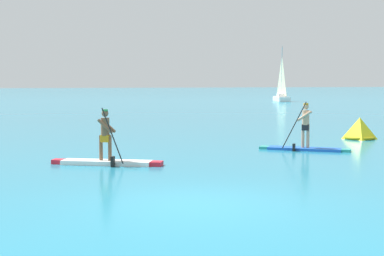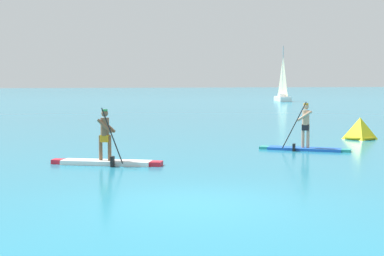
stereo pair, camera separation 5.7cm
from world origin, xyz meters
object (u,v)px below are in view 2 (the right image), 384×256
(race_marker_buoy, at_px, (360,130))
(paddleboarder_far_right, at_px, (304,140))
(paddleboarder_mid_center, at_px, (107,155))
(sailboat_right_horizon, at_px, (283,94))

(race_marker_buoy, bearing_deg, paddleboarder_far_right, -146.21)
(paddleboarder_mid_center, height_order, paddleboarder_far_right, paddleboarder_far_right)
(paddleboarder_mid_center, distance_m, paddleboarder_far_right, 7.68)
(sailboat_right_horizon, bearing_deg, race_marker_buoy, -6.72)
(race_marker_buoy, bearing_deg, paddleboarder_mid_center, -159.78)
(paddleboarder_mid_center, height_order, sailboat_right_horizon, sailboat_right_horizon)
(race_marker_buoy, bearing_deg, sailboat_right_horizon, 67.54)
(paddleboarder_mid_center, height_order, race_marker_buoy, paddleboarder_mid_center)
(paddleboarder_mid_center, distance_m, sailboat_right_horizon, 57.73)
(paddleboarder_mid_center, relative_size, race_marker_buoy, 2.20)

